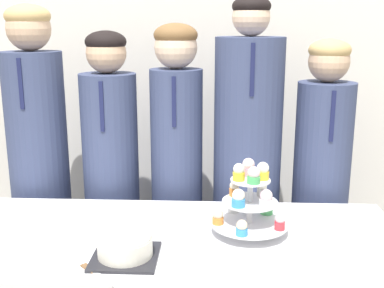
% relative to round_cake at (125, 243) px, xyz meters
% --- Properties ---
extents(wall_back, '(9.00, 0.06, 2.70)m').
position_rel_round_cake_xyz_m(wall_back, '(0.09, 1.23, 0.58)').
color(wall_back, silver).
rests_on(wall_back, ground_plane).
extents(round_cake, '(0.22, 0.22, 0.11)m').
position_rel_round_cake_xyz_m(round_cake, '(0.00, 0.00, 0.00)').
color(round_cake, '#232328').
rests_on(round_cake, table).
extents(cake_knife, '(0.18, 0.16, 0.01)m').
position_rel_round_cake_xyz_m(cake_knife, '(-0.07, -0.11, -0.05)').
color(cake_knife, silver).
rests_on(cake_knife, table).
extents(cupcake_stand, '(0.29, 0.29, 0.28)m').
position_rel_round_cake_xyz_m(cupcake_stand, '(0.42, 0.21, 0.08)').
color(cupcake_stand, silver).
rests_on(cupcake_stand, table).
extents(student_0, '(0.28, 0.28, 1.56)m').
position_rel_round_cake_xyz_m(student_0, '(-0.55, 0.73, -0.01)').
color(student_0, '#384266').
rests_on(student_0, ground_plane).
extents(student_1, '(0.26, 0.27, 1.44)m').
position_rel_round_cake_xyz_m(student_1, '(-0.20, 0.73, -0.07)').
color(student_1, '#384266').
rests_on(student_1, ground_plane).
extents(student_2, '(0.24, 0.25, 1.47)m').
position_rel_round_cake_xyz_m(student_2, '(0.11, 0.73, -0.03)').
color(student_2, '#384266').
rests_on(student_2, ground_plane).
extents(student_3, '(0.31, 0.32, 1.59)m').
position_rel_round_cake_xyz_m(student_3, '(0.44, 0.73, -0.02)').
color(student_3, '#384266').
rests_on(student_3, ground_plane).
extents(student_4, '(0.26, 0.27, 1.41)m').
position_rel_round_cake_xyz_m(student_4, '(0.79, 0.73, -0.09)').
color(student_4, '#384266').
rests_on(student_4, ground_plane).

